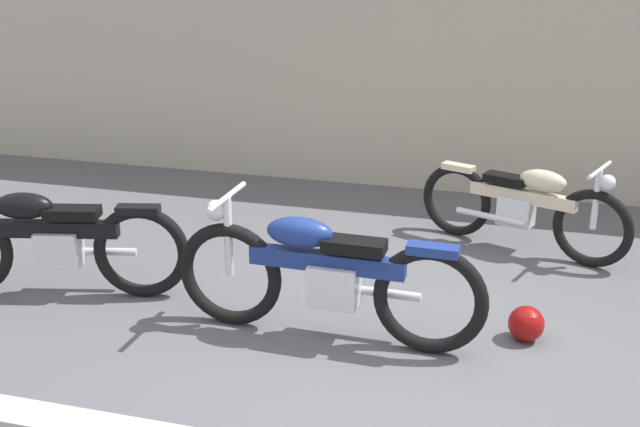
# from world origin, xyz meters

# --- Properties ---
(ground_plane) EXTENTS (40.00, 40.00, 0.00)m
(ground_plane) POSITION_xyz_m (0.00, 0.00, 0.00)
(ground_plane) COLOR #56565B
(building_wall) EXTENTS (18.00, 0.30, 3.28)m
(building_wall) POSITION_xyz_m (0.00, 3.93, 1.64)
(building_wall) COLOR #B2A893
(building_wall) RESTS_ON ground_plane
(helmet) EXTENTS (0.25, 0.25, 0.25)m
(helmet) POSITION_xyz_m (0.98, 0.55, 0.13)
(helmet) COLOR maroon
(helmet) RESTS_ON ground_plane
(motorcycle_blue) EXTENTS (2.23, 0.62, 1.00)m
(motorcycle_blue) POSITION_xyz_m (-0.41, 0.22, 0.48)
(motorcycle_blue) COLOR black
(motorcycle_blue) RESTS_ON ground_plane
(motorcycle_cream) EXTENTS (1.87, 0.87, 0.88)m
(motorcycle_cream) POSITION_xyz_m (0.88, 2.24, 0.42)
(motorcycle_cream) COLOR black
(motorcycle_cream) RESTS_ON ground_plane
(motorcycle_black) EXTENTS (2.10, 0.75, 0.96)m
(motorcycle_black) POSITION_xyz_m (-2.63, 0.32, 0.46)
(motorcycle_black) COLOR black
(motorcycle_black) RESTS_ON ground_plane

